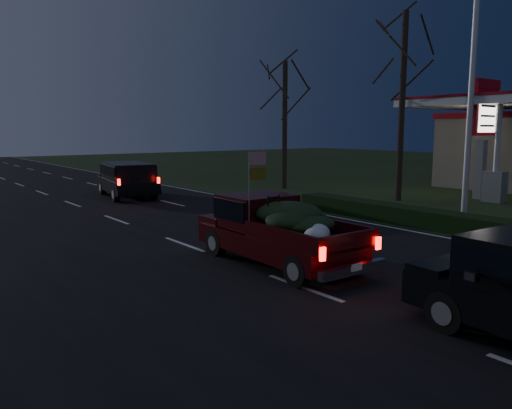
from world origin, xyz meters
TOP-DOWN VIEW (x-y plane):
  - ground at (0.00, 0.00)m, footprint 120.00×120.00m
  - road_asphalt at (0.00, 0.00)m, footprint 14.00×120.00m
  - hedge_row at (7.80, 3.00)m, footprint 1.00×10.00m
  - light_pole at (9.50, 2.00)m, footprint 0.50×0.90m
  - gas_price_pylon at (16.00, 4.99)m, footprint 2.00×0.41m
  - gas_canopy at (18.00, 6.00)m, footprint 7.10×6.10m
  - bare_tree_mid at (12.50, 7.00)m, footprint 3.60×3.60m
  - bare_tree_far at (11.50, 14.00)m, footprint 3.60×3.60m
  - pickup_truck at (0.81, 1.86)m, footprint 1.93×4.73m
  - lead_suv at (2.89, 15.69)m, footprint 2.76×5.03m

SIDE VIEW (x-z plane):
  - ground at x=0.00m, z-range 0.00..0.00m
  - road_asphalt at x=0.00m, z-range 0.00..0.02m
  - hedge_row at x=7.80m, z-range 0.00..0.60m
  - pickup_truck at x=0.81m, z-range -0.31..2.15m
  - lead_suv at x=2.89m, z-range 0.35..1.72m
  - gas_price_pylon at x=16.00m, z-range 0.98..6.56m
  - gas_canopy at x=18.00m, z-range 1.91..6.79m
  - bare_tree_far at x=11.50m, z-range 1.73..8.73m
  - light_pole at x=9.50m, z-range 0.90..10.06m
  - bare_tree_mid at x=12.50m, z-range 2.10..10.60m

